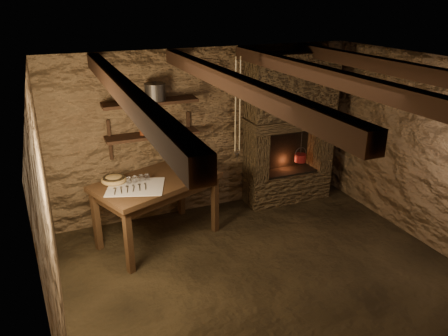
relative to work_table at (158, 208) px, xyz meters
name	(u,v)px	position (x,y,z in m)	size (l,w,h in m)	color
floor	(269,277)	(0.96, -1.31, -0.47)	(4.50, 4.50, 0.00)	black
back_wall	(207,132)	(0.96, 0.69, 0.73)	(4.50, 0.04, 2.40)	brown
front_wall	(417,293)	(0.96, -3.31, 0.73)	(4.50, 0.04, 2.40)	brown
left_wall	(48,222)	(-1.29, -1.31, 0.73)	(0.04, 4.00, 2.40)	brown
right_wall	(432,155)	(3.21, -1.31, 0.73)	(0.04, 4.00, 2.40)	brown
ceiling	(279,69)	(0.96, -1.31, 1.93)	(4.50, 4.00, 0.04)	black
beam_far_left	(123,90)	(-0.54, -1.31, 1.84)	(0.14, 3.95, 0.16)	black
beam_mid_left	(231,82)	(0.46, -1.31, 1.84)	(0.14, 3.95, 0.16)	black
beam_mid_right	(322,75)	(1.46, -1.31, 1.84)	(0.14, 3.95, 0.16)	black
beam_far_right	(399,69)	(2.46, -1.31, 1.84)	(0.14, 3.95, 0.16)	black
shelf_lower	(152,135)	(0.11, 0.53, 0.83)	(1.25, 0.30, 0.04)	black
shelf_upper	(150,102)	(0.11, 0.53, 1.28)	(1.25, 0.30, 0.04)	black
hearth	(290,125)	(2.21, 0.45, 0.75)	(1.43, 0.51, 2.30)	#382B1C
work_table	(158,208)	(0.00, 0.00, 0.00)	(1.75, 1.39, 0.88)	black
linen_cloth	(136,187)	(-0.29, -0.14, 0.41)	(0.67, 0.54, 0.01)	silver
pewter_cutlery_row	(136,187)	(-0.29, -0.16, 0.42)	(0.56, 0.22, 0.01)	gray
drinking_glasses	(135,179)	(-0.27, -0.01, 0.46)	(0.22, 0.06, 0.09)	white
stoneware_jug	(185,153)	(0.49, 0.29, 0.59)	(0.15, 0.15, 0.43)	#93581C
wooden_bowl	(114,180)	(-0.51, 0.09, 0.44)	(0.32, 0.32, 0.11)	#A07E45
iron_stockpot	(155,93)	(0.19, 0.53, 1.40)	(0.27, 0.27, 0.20)	#302D2B
tin_pan	(120,92)	(-0.25, 0.63, 1.42)	(0.24, 0.24, 0.03)	#A5A5A0
small_kettle	(172,127)	(0.38, 0.53, 0.90)	(0.16, 0.12, 0.17)	#A5A5A0
rusty_tin	(143,131)	(-0.01, 0.53, 0.89)	(0.09, 0.09, 0.09)	#632813
red_pot	(300,157)	(2.41, 0.41, 0.22)	(0.23, 0.23, 0.54)	maroon
hanging_ropes	(238,105)	(1.01, -0.26, 1.33)	(0.08, 0.08, 1.20)	beige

